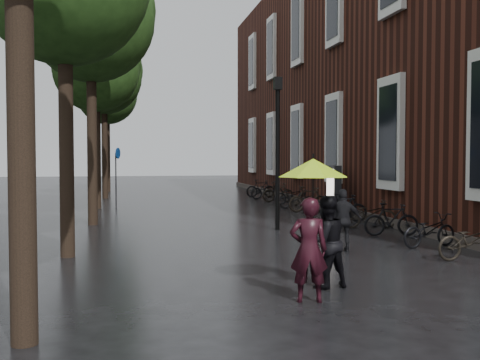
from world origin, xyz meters
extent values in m
plane|color=black|center=(0.00, 0.00, 0.00)|extent=(120.00, 120.00, 0.00)
cube|color=#38160F|center=(10.50, 19.50, 6.00)|extent=(10.00, 33.00, 12.00)
cube|color=silver|center=(5.45, 10.50, 3.00)|extent=(0.25, 1.60, 3.60)
cube|color=black|center=(5.35, 10.50, 3.00)|extent=(0.10, 1.20, 3.00)
cube|color=silver|center=(5.45, 15.50, 3.00)|extent=(0.25, 1.60, 3.60)
cube|color=black|center=(5.35, 15.50, 3.00)|extent=(0.10, 1.20, 3.00)
cube|color=silver|center=(5.45, 15.50, 8.50)|extent=(0.25, 1.60, 3.60)
cube|color=black|center=(5.35, 15.50, 8.50)|extent=(0.10, 1.20, 3.00)
cube|color=silver|center=(5.45, 20.50, 3.00)|extent=(0.25, 1.60, 3.60)
cube|color=black|center=(5.35, 20.50, 3.00)|extent=(0.10, 1.20, 3.00)
cube|color=silver|center=(5.45, 20.50, 8.50)|extent=(0.25, 1.60, 3.60)
cube|color=black|center=(5.35, 20.50, 8.50)|extent=(0.10, 1.20, 3.00)
cube|color=silver|center=(5.45, 25.50, 3.00)|extent=(0.25, 1.60, 3.60)
cube|color=black|center=(5.35, 25.50, 3.00)|extent=(0.10, 1.20, 3.00)
cube|color=silver|center=(5.45, 25.50, 8.50)|extent=(0.25, 1.60, 3.60)
cube|color=black|center=(5.35, 25.50, 8.50)|extent=(0.10, 1.20, 3.00)
cube|color=silver|center=(5.45, 30.50, 3.00)|extent=(0.25, 1.60, 3.60)
cube|color=black|center=(5.35, 30.50, 3.00)|extent=(0.10, 1.20, 3.00)
cube|color=silver|center=(5.45, 30.50, 8.50)|extent=(0.25, 1.60, 3.60)
cube|color=black|center=(5.35, 30.50, 8.50)|extent=(0.10, 1.20, 3.00)
cube|color=#3F3833|center=(5.60, 19.50, 0.15)|extent=(0.40, 33.00, 0.30)
cylinder|color=black|center=(-4.00, 1.00, 2.34)|extent=(0.32, 0.32, 4.68)
cylinder|color=black|center=(-4.10, 7.00, 2.25)|extent=(0.32, 0.32, 4.51)
cylinder|color=black|center=(-3.90, 13.00, 2.48)|extent=(0.32, 0.32, 4.95)
cylinder|color=black|center=(-4.05, 19.00, 2.20)|extent=(0.32, 0.32, 4.40)
cylinder|color=black|center=(-3.95, 25.00, 2.39)|extent=(0.32, 0.32, 4.79)
cylinder|color=black|center=(-4.00, 31.00, 2.28)|extent=(0.32, 0.32, 4.57)
imported|color=black|center=(-0.03, 2.22, 0.81)|extent=(0.66, 0.50, 1.63)
imported|color=black|center=(0.55, 3.05, 0.79)|extent=(0.89, 0.76, 1.59)
cylinder|color=black|center=(0.18, 2.64, 1.33)|extent=(0.02, 0.02, 1.49)
cone|color=#B6ED19|center=(0.18, 2.64, 2.07)|extent=(1.17, 1.17, 0.30)
cylinder|color=black|center=(0.18, 2.64, 2.26)|extent=(0.02, 0.02, 0.08)
imported|color=black|center=(2.24, 6.47, 0.74)|extent=(0.94, 0.59, 1.49)
imported|color=black|center=(4.56, 4.88, 0.43)|extent=(1.66, 0.65, 0.86)
imported|color=black|center=(4.56, 6.61, 0.42)|extent=(1.70, 0.92, 0.85)
imported|color=black|center=(4.56, 8.66, 0.47)|extent=(1.61, 0.69, 0.94)
imported|color=black|center=(4.66, 10.37, 0.45)|extent=(1.79, 0.94, 0.89)
imported|color=black|center=(4.51, 12.13, 0.49)|extent=(1.69, 0.71, 0.99)
imported|color=black|center=(4.49, 13.99, 0.43)|extent=(1.73, 0.95, 0.86)
imported|color=black|center=(4.44, 15.74, 0.52)|extent=(1.77, 0.69, 1.04)
imported|color=black|center=(4.40, 17.30, 0.41)|extent=(1.60, 0.67, 0.82)
imported|color=black|center=(4.80, 19.28, 0.44)|extent=(1.68, 0.62, 0.87)
imported|color=black|center=(4.55, 20.81, 0.49)|extent=(1.68, 0.65, 0.98)
imported|color=black|center=(4.49, 22.75, 0.47)|extent=(1.85, 0.79, 0.95)
imported|color=black|center=(4.47, 24.20, 0.49)|extent=(1.64, 0.49, 0.98)
cube|color=black|center=(4.81, 13.82, 0.96)|extent=(0.26, 1.27, 1.92)
cube|color=beige|center=(4.67, 13.82, 1.01)|extent=(0.04, 1.07, 1.58)
cylinder|color=black|center=(1.75, 10.62, 2.19)|extent=(0.13, 0.13, 4.37)
cube|color=black|center=(1.75, 10.62, 4.48)|extent=(0.24, 0.24, 0.38)
sphere|color=#FFE5B2|center=(1.75, 10.62, 4.48)|extent=(0.20, 0.20, 0.20)
cylinder|color=#262628|center=(-3.26, 18.96, 1.20)|extent=(0.06, 0.06, 2.40)
cylinder|color=navy|center=(-3.17, 18.96, 2.40)|extent=(0.03, 0.48, 0.48)
camera|label=1|loc=(-2.78, -6.02, 2.25)|focal=42.00mm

